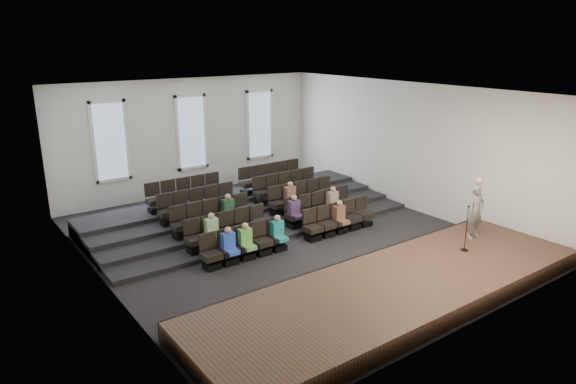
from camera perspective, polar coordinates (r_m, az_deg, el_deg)
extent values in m
plane|color=black|center=(17.59, -0.30, -5.28)|extent=(14.00, 14.00, 0.00)
cube|color=white|center=(16.39, -0.33, 11.18)|extent=(12.00, 14.00, 0.02)
cube|color=silver|center=(22.77, -10.72, 6.08)|extent=(12.00, 0.04, 5.00)
cube|color=silver|center=(12.08, 19.52, -4.09)|extent=(12.00, 0.04, 5.00)
cube|color=silver|center=(14.31, -20.32, -0.97)|extent=(0.04, 14.00, 5.00)
cube|color=silver|center=(20.82, 13.33, 4.93)|extent=(0.04, 14.00, 5.00)
cube|color=#4D3421|center=(14.03, 12.13, -10.55)|extent=(11.80, 3.60, 0.50)
cube|color=black|center=(15.13, 7.13, -8.19)|extent=(11.80, 0.06, 0.52)
cube|color=black|center=(19.38, -4.32, -2.98)|extent=(11.80, 4.80, 0.15)
cube|color=black|center=(19.78, -5.12, -2.35)|extent=(11.80, 3.75, 0.30)
cube|color=black|center=(20.19, -5.90, -1.75)|extent=(11.80, 2.70, 0.45)
cube|color=black|center=(20.60, -6.64, -1.18)|extent=(11.80, 1.65, 0.60)
cube|color=black|center=(15.59, -8.46, -8.08)|extent=(0.47, 0.43, 0.20)
cube|color=black|center=(15.46, -8.51, -7.04)|extent=(0.55, 0.50, 0.19)
cube|color=black|center=(15.48, -8.94, -5.39)|extent=(0.55, 0.08, 0.50)
cube|color=black|center=(15.84, -6.53, -7.58)|extent=(0.47, 0.43, 0.20)
cube|color=black|center=(15.72, -6.57, -6.55)|extent=(0.55, 0.50, 0.19)
cube|color=black|center=(15.73, -7.00, -4.93)|extent=(0.55, 0.08, 0.50)
cube|color=black|center=(16.12, -4.66, -7.09)|extent=(0.47, 0.43, 0.20)
cube|color=black|center=(15.99, -4.69, -6.07)|extent=(0.55, 0.50, 0.19)
cube|color=black|center=(16.01, -5.12, -4.48)|extent=(0.55, 0.08, 0.50)
cube|color=black|center=(16.41, -2.86, -6.61)|extent=(0.47, 0.43, 0.20)
cube|color=black|center=(16.29, -2.88, -5.60)|extent=(0.55, 0.50, 0.19)
cube|color=black|center=(16.30, -3.30, -4.04)|extent=(0.55, 0.08, 0.50)
cube|color=black|center=(16.71, -1.13, -6.14)|extent=(0.47, 0.43, 0.20)
cube|color=black|center=(16.60, -1.14, -5.15)|extent=(0.55, 0.50, 0.19)
cube|color=black|center=(16.61, -1.56, -3.62)|extent=(0.55, 0.08, 0.50)
cube|color=black|center=(17.52, 2.78, -5.05)|extent=(0.47, 0.43, 0.20)
cube|color=black|center=(17.41, 2.79, -4.10)|extent=(0.55, 0.50, 0.19)
cube|color=black|center=(17.42, 2.38, -2.64)|extent=(0.55, 0.08, 0.50)
cube|color=black|center=(17.87, 4.29, -4.62)|extent=(0.47, 0.43, 0.20)
cube|color=black|center=(17.76, 4.31, -3.69)|extent=(0.55, 0.50, 0.19)
cube|color=black|center=(17.78, 3.90, -2.26)|extent=(0.55, 0.08, 0.50)
cube|color=black|center=(18.24, 5.73, -4.21)|extent=(0.47, 0.43, 0.20)
cube|color=black|center=(18.14, 5.76, -3.29)|extent=(0.55, 0.50, 0.19)
cube|color=black|center=(18.15, 5.36, -1.90)|extent=(0.55, 0.08, 0.50)
cube|color=black|center=(18.63, 7.12, -3.81)|extent=(0.47, 0.43, 0.20)
cube|color=black|center=(18.52, 7.16, -2.91)|extent=(0.55, 0.50, 0.19)
cube|color=black|center=(18.53, 6.76, -1.54)|extent=(0.55, 0.08, 0.50)
cube|color=black|center=(19.02, 8.45, -3.43)|extent=(0.47, 0.43, 0.20)
cube|color=black|center=(18.91, 8.49, -2.54)|extent=(0.55, 0.50, 0.19)
cube|color=black|center=(18.93, 8.10, -1.20)|extent=(0.55, 0.08, 0.50)
cube|color=black|center=(16.40, -10.21, -6.31)|extent=(0.47, 0.43, 0.20)
cube|color=black|center=(16.28, -10.26, -5.31)|extent=(0.55, 0.50, 0.19)
cube|color=black|center=(16.31, -10.66, -3.74)|extent=(0.55, 0.08, 0.50)
cube|color=black|center=(16.64, -8.34, -5.87)|extent=(0.47, 0.43, 0.20)
cube|color=black|center=(16.52, -8.39, -4.88)|extent=(0.55, 0.50, 0.19)
cube|color=black|center=(16.55, -8.79, -3.34)|extent=(0.55, 0.08, 0.50)
cube|color=black|center=(16.90, -6.54, -5.43)|extent=(0.47, 0.43, 0.20)
cube|color=black|center=(16.78, -6.58, -4.45)|extent=(0.55, 0.50, 0.19)
cube|color=black|center=(16.81, -6.98, -2.94)|extent=(0.55, 0.08, 0.50)
cube|color=black|center=(17.17, -4.79, -5.01)|extent=(0.47, 0.43, 0.20)
cube|color=black|center=(17.06, -4.82, -4.04)|extent=(0.55, 0.50, 0.19)
cube|color=black|center=(17.09, -5.22, -2.55)|extent=(0.55, 0.08, 0.50)
cube|color=black|center=(17.47, -3.11, -4.59)|extent=(0.47, 0.43, 0.20)
cube|color=black|center=(17.36, -3.12, -3.64)|extent=(0.55, 0.50, 0.19)
cube|color=black|center=(17.39, -3.52, -2.17)|extent=(0.55, 0.08, 0.50)
cube|color=black|center=(18.24, 0.72, -3.62)|extent=(0.47, 0.43, 0.20)
cube|color=black|center=(18.13, 0.73, -2.71)|extent=(0.55, 0.50, 0.19)
cube|color=black|center=(18.16, 0.34, -1.31)|extent=(0.55, 0.08, 0.50)
cube|color=black|center=(18.58, 2.21, -3.25)|extent=(0.47, 0.43, 0.20)
cube|color=black|center=(18.48, 2.22, -2.34)|extent=(0.55, 0.50, 0.19)
cube|color=black|center=(18.51, 1.84, -0.97)|extent=(0.55, 0.08, 0.50)
cube|color=black|center=(18.94, 3.64, -2.88)|extent=(0.47, 0.43, 0.20)
cube|color=black|center=(18.84, 3.66, -1.99)|extent=(0.55, 0.50, 0.19)
cube|color=black|center=(18.86, 3.28, -0.64)|extent=(0.55, 0.08, 0.50)
cube|color=black|center=(19.30, 5.02, -2.52)|extent=(0.47, 0.43, 0.20)
cube|color=black|center=(19.21, 5.04, -1.65)|extent=(0.55, 0.50, 0.19)
cube|color=black|center=(19.23, 4.67, -0.33)|extent=(0.55, 0.08, 0.50)
cube|color=black|center=(19.68, 6.35, -2.18)|extent=(0.47, 0.43, 0.20)
cube|color=black|center=(19.59, 6.37, -1.32)|extent=(0.55, 0.50, 0.19)
cube|color=black|center=(19.61, 6.00, -0.03)|extent=(0.55, 0.08, 0.50)
cube|color=black|center=(17.23, -11.77, -4.71)|extent=(0.47, 0.42, 0.20)
cube|color=black|center=(17.12, -11.84, -3.74)|extent=(0.55, 0.50, 0.19)
cube|color=black|center=(17.17, -12.21, -2.26)|extent=(0.55, 0.08, 0.50)
cube|color=black|center=(17.46, -9.98, -4.31)|extent=(0.47, 0.42, 0.20)
cube|color=black|center=(17.35, -10.03, -3.36)|extent=(0.55, 0.50, 0.19)
cube|color=black|center=(17.40, -10.41, -1.89)|extent=(0.55, 0.08, 0.50)
cube|color=black|center=(17.71, -8.24, -3.93)|extent=(0.47, 0.42, 0.20)
cube|color=black|center=(17.60, -8.28, -2.98)|extent=(0.55, 0.50, 0.19)
cube|color=black|center=(17.65, -8.66, -1.54)|extent=(0.55, 0.08, 0.50)
cube|color=black|center=(17.97, -6.55, -3.54)|extent=(0.47, 0.42, 0.20)
cube|color=black|center=(17.87, -6.58, -2.61)|extent=(0.55, 0.50, 0.19)
cube|color=black|center=(17.91, -6.96, -1.19)|extent=(0.55, 0.08, 0.50)
cube|color=black|center=(18.25, -4.91, -3.17)|extent=(0.47, 0.42, 0.20)
cube|color=black|center=(18.15, -4.93, -2.25)|extent=(0.55, 0.50, 0.19)
cube|color=black|center=(18.19, -5.31, -0.85)|extent=(0.55, 0.08, 0.50)
cube|color=black|center=(18.99, -1.16, -2.31)|extent=(0.47, 0.42, 0.20)
cube|color=black|center=(18.89, -1.17, -1.42)|extent=(0.55, 0.50, 0.19)
cube|color=black|center=(18.93, -1.54, -0.08)|extent=(0.55, 0.08, 0.50)
cube|color=black|center=(19.32, 0.30, -1.97)|extent=(0.47, 0.42, 0.20)
cube|color=black|center=(19.22, 0.30, -1.09)|extent=(0.55, 0.50, 0.19)
cube|color=black|center=(19.27, -0.07, 0.22)|extent=(0.55, 0.08, 0.50)
cube|color=black|center=(19.66, 1.71, -1.64)|extent=(0.47, 0.42, 0.20)
cube|color=black|center=(19.57, 1.72, -0.78)|extent=(0.55, 0.50, 0.19)
cube|color=black|center=(19.61, 1.35, 0.52)|extent=(0.55, 0.08, 0.50)
cube|color=black|center=(20.02, 3.07, -1.32)|extent=(0.47, 0.42, 0.20)
cube|color=black|center=(19.92, 3.08, -0.47)|extent=(0.55, 0.50, 0.19)
cube|color=black|center=(19.96, 2.72, 0.80)|extent=(0.55, 0.08, 0.50)
cube|color=black|center=(20.38, 4.38, -1.01)|extent=(0.47, 0.42, 0.20)
cube|color=black|center=(20.29, 4.40, -0.18)|extent=(0.55, 0.50, 0.19)
cube|color=black|center=(20.33, 4.05, 1.07)|extent=(0.55, 0.08, 0.50)
cube|color=black|center=(18.09, -13.19, -3.25)|extent=(0.47, 0.42, 0.20)
cube|color=black|center=(17.98, -13.25, -2.32)|extent=(0.55, 0.50, 0.19)
cube|color=black|center=(18.04, -13.60, -0.91)|extent=(0.55, 0.08, 0.50)
cube|color=black|center=(18.31, -11.46, -2.90)|extent=(0.47, 0.42, 0.20)
cube|color=black|center=(18.21, -11.52, -1.98)|extent=(0.55, 0.50, 0.19)
cube|color=black|center=(18.26, -11.87, -0.59)|extent=(0.55, 0.08, 0.50)
cube|color=black|center=(18.54, -9.78, -2.55)|extent=(0.47, 0.42, 0.20)
cube|color=black|center=(18.44, -9.83, -1.64)|extent=(0.55, 0.50, 0.19)
cube|color=black|center=(18.50, -10.18, -0.26)|extent=(0.55, 0.08, 0.50)
cube|color=black|center=(18.80, -8.15, -2.20)|extent=(0.47, 0.42, 0.20)
cube|color=black|center=(18.70, -8.19, -1.30)|extent=(0.55, 0.50, 0.19)
cube|color=black|center=(18.76, -8.54, 0.05)|extent=(0.55, 0.08, 0.50)
cube|color=black|center=(19.06, -6.56, -1.87)|extent=(0.47, 0.42, 0.20)
cube|color=black|center=(18.97, -6.59, -0.98)|extent=(0.55, 0.50, 0.19)
cube|color=black|center=(19.02, -6.94, 0.35)|extent=(0.55, 0.08, 0.50)
cube|color=black|center=(19.77, -2.90, -1.09)|extent=(0.47, 0.42, 0.20)
cube|color=black|center=(19.68, -2.92, -0.23)|extent=(0.55, 0.50, 0.19)
cube|color=black|center=(19.73, -3.27, 1.05)|extent=(0.55, 0.08, 0.50)
cube|color=black|center=(20.09, -1.47, -0.78)|extent=(0.47, 0.42, 0.20)
cube|color=black|center=(20.00, -1.48, 0.06)|extent=(0.55, 0.50, 0.19)
cube|color=black|center=(20.05, -1.83, 1.32)|extent=(0.55, 0.08, 0.50)
cube|color=black|center=(20.42, -0.08, -0.49)|extent=(0.47, 0.42, 0.20)
cube|color=black|center=(20.33, -0.08, 0.35)|extent=(0.55, 0.50, 0.19)
cube|color=black|center=(20.38, -0.43, 1.59)|extent=(0.55, 0.08, 0.50)
cube|color=black|center=(20.76, 1.26, -0.20)|extent=(0.47, 0.42, 0.20)
cube|color=black|center=(20.67, 1.26, 0.62)|extent=(0.55, 0.50, 0.19)
cube|color=black|center=(20.72, 0.92, 1.84)|extent=(0.55, 0.08, 0.50)
cube|color=black|center=(21.11, 2.56, 0.08)|extent=(0.47, 0.42, 0.20)
cube|color=black|center=(21.03, 2.57, 0.89)|extent=(0.55, 0.50, 0.19)
cube|color=black|center=(21.08, 2.23, 2.09)|extent=(0.55, 0.08, 0.50)
cube|color=black|center=(18.96, -14.47, -1.93)|extent=(0.47, 0.42, 0.20)
cube|color=black|center=(18.87, -14.54, -1.04)|extent=(0.55, 0.50, 0.19)
cube|color=black|center=(18.94, -14.86, 0.30)|extent=(0.55, 0.08, 0.50)
cube|color=black|center=(19.17, -12.81, -1.60)|extent=(0.47, 0.42, 0.20)
cube|color=black|center=(19.08, -12.87, -0.72)|extent=(0.55, 0.50, 0.19)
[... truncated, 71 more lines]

